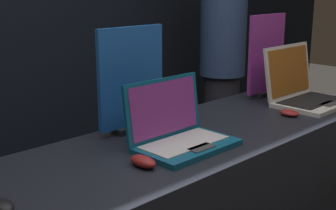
# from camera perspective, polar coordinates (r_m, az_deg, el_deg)

# --- Properties ---
(mouse_front) EXTENTS (0.06, 0.09, 0.03)m
(mouse_front) POSITION_cam_1_polar(r_m,az_deg,el_deg) (1.33, -19.64, -11.58)
(mouse_front) COLOR black
(mouse_front) RESTS_ON display_counter
(laptop_middle) EXTENTS (0.37, 0.26, 0.24)m
(laptop_middle) POSITION_cam_1_polar(r_m,az_deg,el_deg) (1.73, 1.22, -3.17)
(laptop_middle) COLOR #0F5170
(laptop_middle) RESTS_ON display_counter
(mouse_middle) EXTENTS (0.06, 0.11, 0.04)m
(mouse_middle) POSITION_cam_1_polar(r_m,az_deg,el_deg) (1.55, -3.06, -6.88)
(mouse_middle) COLOR maroon
(mouse_middle) RESTS_ON display_counter
(promo_stand_middle) EXTENTS (0.32, 0.07, 0.42)m
(promo_stand_middle) POSITION_cam_1_polar(r_m,az_deg,el_deg) (1.88, -4.49, 2.78)
(promo_stand_middle) COLOR black
(promo_stand_middle) RESTS_ON display_counter
(laptop_back) EXTENTS (0.39, 0.32, 0.28)m
(laptop_back) POSITION_cam_1_polar(r_m,az_deg,el_deg) (2.43, 16.23, 1.73)
(laptop_back) COLOR silver
(laptop_back) RESTS_ON display_counter
(mouse_back) EXTENTS (0.06, 0.09, 0.03)m
(mouse_back) POSITION_cam_1_polar(r_m,az_deg,el_deg) (2.19, 14.56, -0.94)
(mouse_back) COLOR maroon
(mouse_back) RESTS_ON display_counter
(promo_stand_back) EXTENTS (0.29, 0.07, 0.43)m
(promo_stand_back) POSITION_cam_1_polar(r_m,az_deg,el_deg) (2.53, 11.88, 5.68)
(promo_stand_back) COLOR black
(promo_stand_back) RESTS_ON display_counter
(person_bystander) EXTENTS (0.33, 0.33, 1.76)m
(person_bystander) POSITION_cam_1_polar(r_m,az_deg,el_deg) (3.48, 6.64, 4.87)
(person_bystander) COLOR #282833
(person_bystander) RESTS_ON ground_plane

